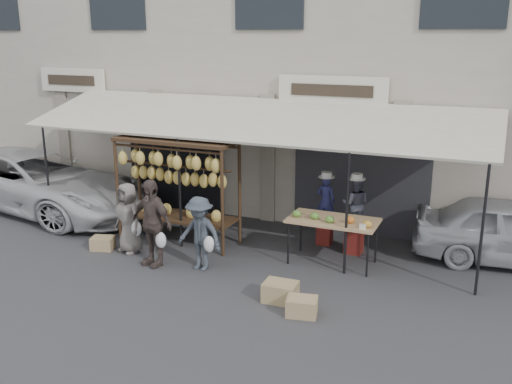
# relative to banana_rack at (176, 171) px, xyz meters

# --- Properties ---
(ground_plane) EXTENTS (90.00, 90.00, 0.00)m
(ground_plane) POSITION_rel_banana_rack_xyz_m (1.21, -1.36, -1.57)
(ground_plane) COLOR #2D2D30
(shophouse) EXTENTS (24.00, 6.15, 7.30)m
(shophouse) POSITION_rel_banana_rack_xyz_m (1.21, 5.13, 2.07)
(shophouse) COLOR #BAB29F
(shophouse) RESTS_ON ground_plane
(awning) EXTENTS (10.00, 2.35, 2.92)m
(awning) POSITION_rel_banana_rack_xyz_m (1.22, 0.92, 1.00)
(awning) COLOR beige
(awning) RESTS_ON ground_plane
(banana_rack) EXTENTS (2.60, 0.90, 2.24)m
(banana_rack) POSITION_rel_banana_rack_xyz_m (0.00, 0.00, 0.00)
(banana_rack) COLOR black
(banana_rack) RESTS_ON ground_plane
(produce_table) EXTENTS (1.70, 0.90, 1.04)m
(produce_table) POSITION_rel_banana_rack_xyz_m (3.36, 0.13, -0.70)
(produce_table) COLOR tan
(produce_table) RESTS_ON ground_plane
(vendor_left) EXTENTS (0.41, 0.28, 1.08)m
(vendor_left) POSITION_rel_banana_rack_xyz_m (2.92, 1.13, -0.62)
(vendor_left) COLOR navy
(vendor_left) RESTS_ON stool_left
(vendor_right) EXTENTS (0.61, 0.52, 1.11)m
(vendor_right) POSITION_rel_banana_rack_xyz_m (3.61, 0.88, -0.54)
(vendor_right) COLOR #484B5D
(vendor_right) RESTS_ON stool_right
(customer_left) EXTENTS (0.82, 0.67, 1.45)m
(customer_left) POSITION_rel_banana_rack_xyz_m (-0.60, -0.90, -0.85)
(customer_left) COLOR #68615C
(customer_left) RESTS_ON ground_plane
(customer_mid) EXTENTS (1.07, 0.63, 1.70)m
(customer_mid) POSITION_rel_banana_rack_xyz_m (0.21, -1.27, -0.72)
(customer_mid) COLOR #4C403A
(customer_mid) RESTS_ON ground_plane
(customer_right) EXTENTS (0.97, 0.62, 1.42)m
(customer_right) POSITION_rel_banana_rack_xyz_m (1.15, -1.10, -0.86)
(customer_right) COLOR #394049
(customer_right) RESTS_ON ground_plane
(stool_left) EXTENTS (0.34, 0.34, 0.42)m
(stool_left) POSITION_rel_banana_rack_xyz_m (2.92, 1.13, -1.36)
(stool_left) COLOR maroon
(stool_left) RESTS_ON ground_plane
(stool_right) EXTENTS (0.40, 0.40, 0.47)m
(stool_right) POSITION_rel_banana_rack_xyz_m (3.61, 0.88, -1.33)
(stool_right) COLOR maroon
(stool_right) RESTS_ON ground_plane
(crate_near_a) EXTENTS (0.56, 0.44, 0.33)m
(crate_near_a) POSITION_rel_banana_rack_xyz_m (3.03, -1.76, -1.41)
(crate_near_a) COLOR tan
(crate_near_a) RESTS_ON ground_plane
(crate_near_b) EXTENTS (0.55, 0.46, 0.29)m
(crate_near_b) POSITION_rel_banana_rack_xyz_m (3.52, -2.08, -1.43)
(crate_near_b) COLOR tan
(crate_near_b) RESTS_ON ground_plane
(crate_far) EXTENTS (0.52, 0.45, 0.27)m
(crate_far) POSITION_rel_banana_rack_xyz_m (-1.20, -1.01, -1.44)
(crate_far) COLOR tan
(crate_far) RESTS_ON ground_plane
(van) EXTENTS (5.38, 3.15, 2.11)m
(van) POSITION_rel_banana_rack_xyz_m (-4.73, 0.76, -0.52)
(van) COLOR silver
(van) RESTS_ON ground_plane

